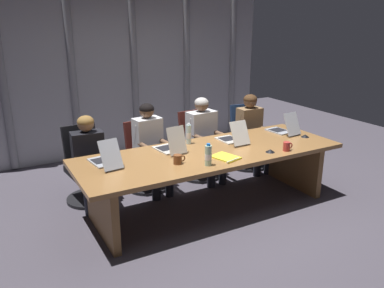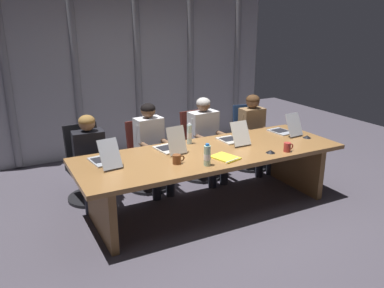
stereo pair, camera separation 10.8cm
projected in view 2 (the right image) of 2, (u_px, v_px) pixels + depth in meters
The scene contains 22 objects.
ground_plane at pixel (210, 207), 4.84m from camera, with size 10.44×10.44×0.00m, color #47424C.
conference_table at pixel (211, 164), 4.67m from camera, with size 3.20×1.11×0.73m.
curtain_backdrop at pixel (135, 75), 6.64m from camera, with size 4.98×0.17×2.63m.
laptop_left_end at pixel (104, 159), 4.20m from camera, with size 0.27×0.51×0.31m.
laptop_left_mid at pixel (170, 146), 4.60m from camera, with size 0.28×0.45×0.33m.
laptop_center at pixel (233, 138), 4.94m from camera, with size 0.25×0.46×0.30m.
laptop_right_mid at pixel (285, 129), 5.32m from camera, with size 0.27×0.48×0.31m.
office_chair_left_end at pixel (88, 172), 5.01m from camera, with size 0.60×0.60×0.95m.
office_chair_left_mid at pixel (148, 163), 5.37m from camera, with size 0.60×0.60×0.90m.
office_chair_center at pixel (200, 153), 5.73m from camera, with size 0.60×0.60×0.95m.
office_chair_right_mid at pixel (250, 144), 6.12m from camera, with size 0.60×0.61×0.95m.
person_left_end at pixel (91, 155), 4.79m from camera, with size 0.42×0.57×1.12m.
person_left_mid at pixel (152, 143), 5.14m from camera, with size 0.40×0.57×1.18m.
person_center at pixel (206, 134), 5.51m from camera, with size 0.45×0.57×1.18m.
person_right_mid at pixel (255, 128), 5.88m from camera, with size 0.37×0.55×1.15m.
water_bottle_primary at pixel (189, 134), 4.87m from camera, with size 0.06×0.06×0.27m.
water_bottle_secondary at pixel (207, 156), 4.14m from camera, with size 0.08×0.08×0.24m.
coffee_mug_near at pixel (177, 159), 4.22m from camera, with size 0.14×0.09×0.10m.
coffee_mug_far at pixel (288, 147), 4.60m from camera, with size 0.13×0.08×0.11m.
conference_mic_left_side at pixel (271, 151), 4.57m from camera, with size 0.11×0.11×0.04m, color black.
conference_mic_middle at pixel (307, 137), 5.14m from camera, with size 0.11×0.11×0.04m, color black.
spiral_notepad at pixel (225, 158), 4.39m from camera, with size 0.29×0.35×0.03m.
Camera 2 is at (-2.23, -3.77, 2.23)m, focal length 36.56 mm.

